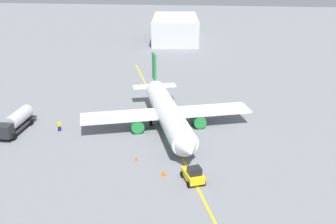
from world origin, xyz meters
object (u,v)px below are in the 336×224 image
object	(u,v)px
airplane	(167,113)
pushback_tug	(193,174)
refueling_worker	(59,126)
safety_cone_wingtip	(137,158)
safety_cone_nose	(164,173)
fuel_tanker	(16,121)

from	to	relation	value
airplane	pushback_tug	world-z (taller)	airplane
airplane	refueling_worker	bearing A→B (deg)	-78.63
airplane	safety_cone_wingtip	bearing A→B (deg)	-13.37
pushback_tug	safety_cone_wingtip	world-z (taller)	pushback_tug
airplane	refueling_worker	size ratio (longest dim) A/B	18.47
airplane	safety_cone_nose	distance (m)	16.00
refueling_worker	safety_cone_nose	world-z (taller)	refueling_worker
fuel_tanker	airplane	bearing A→B (deg)	100.29
safety_cone_wingtip	safety_cone_nose	bearing A→B (deg)	49.76
safety_cone_nose	airplane	bearing A→B (deg)	-174.70
pushback_tug	safety_cone_nose	bearing A→B (deg)	-105.04
pushback_tug	safety_cone_nose	world-z (taller)	pushback_tug
fuel_tanker	safety_cone_wingtip	world-z (taller)	fuel_tanker
pushback_tug	safety_cone_wingtip	bearing A→B (deg)	-119.78
airplane	safety_cone_wingtip	distance (m)	12.66
fuel_tanker	refueling_worker	bearing A→B (deg)	97.52
airplane	fuel_tanker	distance (m)	24.92
pushback_tug	safety_cone_wingtip	size ratio (longest dim) A/B	7.24
safety_cone_nose	fuel_tanker	bearing A→B (deg)	-113.54
fuel_tanker	safety_cone_nose	xyz separation A→B (m)	(11.31, 25.96, -1.35)
refueling_worker	safety_cone_wingtip	xyz separation A→B (m)	(8.56, 14.67, -0.54)
refueling_worker	safety_cone_wingtip	world-z (taller)	refueling_worker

